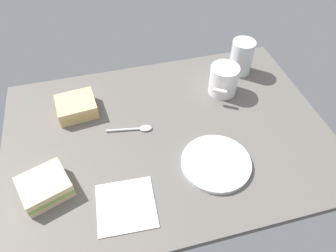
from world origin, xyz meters
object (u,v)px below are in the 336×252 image
at_px(glass_of_milk, 241,58).
at_px(spoon, 137,129).
at_px(coffee_mug_black, 224,80).
at_px(plate_of_food, 216,163).
at_px(sandwich_main, 45,187).
at_px(paper_napkin, 126,206).
at_px(sandwich_side, 77,107).

height_order(glass_of_milk, spoon, glass_of_milk).
relative_size(coffee_mug_black, spoon, 0.85).
distance_m(plate_of_food, glass_of_milk, 0.41).
distance_m(sandwich_main, glass_of_milk, 0.71).
bearing_deg(plate_of_food, sandwich_main, 176.28).
distance_m(plate_of_food, paper_napkin, 0.25).
xyz_separation_m(coffee_mug_black, sandwich_side, (-0.45, 0.02, -0.03)).
bearing_deg(sandwich_side, spoon, -36.17).
relative_size(sandwich_main, paper_napkin, 1.00).
bearing_deg(plate_of_food, spoon, 135.91).
bearing_deg(coffee_mug_black, spoon, -162.43).
bearing_deg(spoon, sandwich_main, -150.02).
height_order(plate_of_food, paper_napkin, plate_of_food).
relative_size(sandwich_main, glass_of_milk, 1.18).
height_order(coffee_mug_black, sandwich_side, coffee_mug_black).
bearing_deg(spoon, coffee_mug_black, 17.57).
bearing_deg(spoon, glass_of_milk, 24.35).
bearing_deg(sandwich_main, spoon, 29.98).
relative_size(coffee_mug_black, sandwich_main, 0.81).
bearing_deg(sandwich_side, paper_napkin, -75.71).
xyz_separation_m(plate_of_food, sandwich_side, (-0.33, 0.28, 0.02)).
relative_size(plate_of_food, glass_of_milk, 1.57).
bearing_deg(coffee_mug_black, plate_of_food, -114.18).
distance_m(glass_of_milk, spoon, 0.43).
xyz_separation_m(sandwich_main, sandwich_side, (0.09, 0.26, -0.00)).
bearing_deg(glass_of_milk, spoon, -155.65).
relative_size(sandwich_side, spoon, 0.92).
relative_size(sandwich_main, sandwich_side, 1.14).
bearing_deg(sandwich_main, coffee_mug_black, 23.54).
bearing_deg(plate_of_food, sandwich_side, 139.41).
xyz_separation_m(plate_of_food, spoon, (-0.17, 0.17, -0.00)).
height_order(spoon, paper_napkin, spoon).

